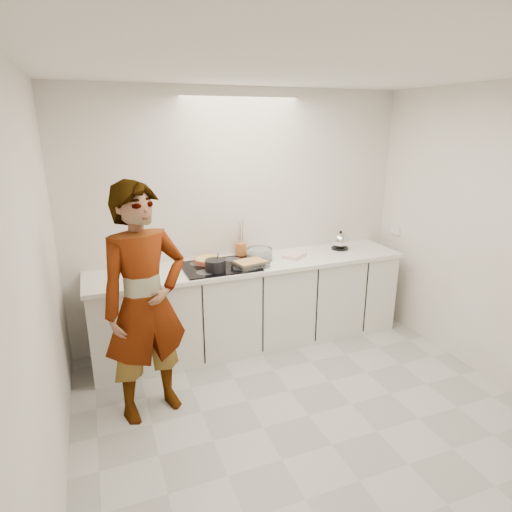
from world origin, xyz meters
name	(u,v)px	position (x,y,z in m)	size (l,w,h in m)	color
floor	(309,415)	(0.00, 0.00, 0.00)	(3.60, 3.20, 0.00)	#B8B8B5
ceiling	(324,66)	(0.00, 0.00, 2.60)	(3.60, 3.20, 0.00)	white
wall_back	(241,218)	(0.00, 1.60, 1.30)	(3.60, 0.00, 2.60)	white
wall_left	(37,299)	(-1.80, 0.00, 1.30)	(0.00, 3.20, 2.60)	white
wall_right	(497,239)	(1.80, 0.02, 1.30)	(0.02, 3.20, 2.60)	white
base_cabinets	(252,305)	(0.00, 1.28, 0.43)	(3.20, 0.58, 0.87)	silver
countertop	(252,264)	(0.00, 1.28, 0.89)	(3.24, 0.64, 0.04)	white
hob	(220,266)	(-0.35, 1.26, 0.92)	(0.72, 0.54, 0.01)	black
tart_dish	(208,260)	(-0.43, 1.40, 0.95)	(0.36, 0.36, 0.05)	#D06644
saucepan	(215,265)	(-0.43, 1.13, 0.98)	(0.21, 0.21, 0.19)	black
baking_dish	(250,263)	(-0.08, 1.12, 0.96)	(0.35, 0.29, 0.06)	silver
mixing_bowl	(259,254)	(0.10, 1.34, 0.97)	(0.30, 0.30, 0.12)	silver
tea_towel	(294,255)	(0.47, 1.29, 0.93)	(0.24, 0.18, 0.04)	white
kettle	(340,241)	(1.08, 1.37, 1.00)	(0.19, 0.19, 0.21)	black
utensil_crock	(241,249)	(-0.03, 1.52, 0.98)	(0.11, 0.11, 0.14)	#CC6B2F
cook	(145,304)	(-1.15, 0.54, 0.94)	(0.69, 0.45, 1.88)	silver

